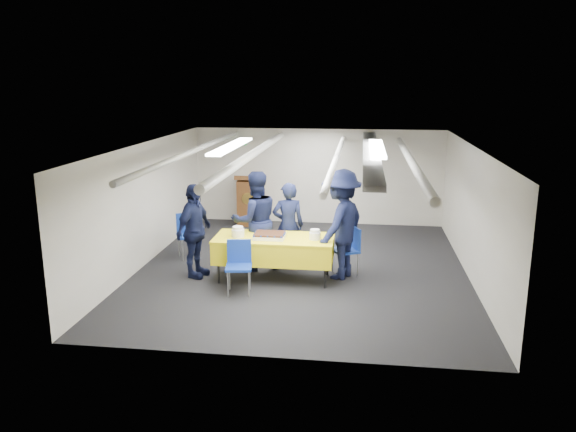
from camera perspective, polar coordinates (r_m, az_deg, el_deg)
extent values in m
plane|color=black|center=(10.55, 1.45, -5.33)|extent=(7.00, 7.00, 0.00)
cube|color=silver|center=(13.65, 3.04, 4.02)|extent=(6.00, 0.02, 2.30)
cube|color=silver|center=(10.95, -14.27, 1.20)|extent=(0.02, 7.00, 2.30)
cube|color=silver|center=(10.37, 18.15, 0.24)|extent=(0.02, 7.00, 2.30)
cube|color=white|center=(10.04, 1.53, 7.12)|extent=(6.00, 7.00, 0.02)
cylinder|color=silver|center=(10.45, -9.52, 6.59)|extent=(0.10, 6.90, 0.10)
cylinder|color=silver|center=(10.19, -3.54, 6.34)|extent=(0.14, 6.90, 0.14)
cylinder|color=silver|center=(10.02, 4.96, 5.96)|extent=(0.10, 6.90, 0.10)
cylinder|color=silver|center=(10.05, 12.40, 5.49)|extent=(0.14, 6.90, 0.14)
cube|color=gray|center=(10.00, 8.42, 6.43)|extent=(0.28, 6.90, 0.08)
cube|color=white|center=(10.26, -5.76, 7.08)|extent=(0.25, 2.60, 0.04)
cube|color=white|center=(9.99, 9.02, 6.81)|extent=(0.25, 2.60, 0.04)
cube|color=#0C591E|center=(13.79, -4.89, 7.44)|extent=(0.30, 0.04, 0.12)
cylinder|color=black|center=(9.82, -7.05, -5.80)|extent=(0.04, 0.04, 0.36)
cylinder|color=black|center=(9.54, 3.77, -6.31)|extent=(0.04, 0.04, 0.36)
cylinder|color=black|center=(10.43, -6.13, -4.59)|extent=(0.04, 0.04, 0.36)
cylinder|color=black|center=(10.17, 4.03, -5.03)|extent=(0.04, 0.04, 0.36)
cube|color=yellow|center=(9.84, -1.42, -3.42)|extent=(2.06, 0.89, 0.39)
cube|color=yellow|center=(9.78, -1.43, -2.25)|extent=(2.08, 0.91, 0.03)
cube|color=white|center=(9.72, -1.89, -2.07)|extent=(0.53, 0.43, 0.06)
cube|color=black|center=(9.70, -1.89, -1.81)|extent=(0.51, 0.40, 0.03)
sphere|color=navy|center=(9.56, -3.47, -2.07)|extent=(0.04, 0.04, 0.04)
sphere|color=navy|center=(9.92, -3.05, -1.47)|extent=(0.04, 0.04, 0.04)
sphere|color=navy|center=(9.54, -2.78, -2.09)|extent=(0.04, 0.04, 0.04)
sphere|color=navy|center=(9.90, -2.38, -1.50)|extent=(0.04, 0.04, 0.04)
sphere|color=navy|center=(9.52, -2.08, -2.12)|extent=(0.04, 0.04, 0.04)
sphere|color=navy|center=(9.89, -1.71, -1.52)|extent=(0.04, 0.04, 0.04)
sphere|color=navy|center=(9.50, -1.39, -2.14)|extent=(0.04, 0.04, 0.04)
sphere|color=navy|center=(9.87, -1.04, -1.54)|extent=(0.04, 0.04, 0.04)
sphere|color=navy|center=(9.49, -0.69, -2.17)|extent=(0.04, 0.04, 0.04)
sphere|color=navy|center=(9.85, -0.37, -1.57)|extent=(0.04, 0.04, 0.04)
sphere|color=navy|center=(9.66, -3.48, -1.91)|extent=(0.04, 0.04, 0.04)
sphere|color=navy|center=(9.57, -0.48, -2.02)|extent=(0.04, 0.04, 0.04)
sphere|color=navy|center=(9.75, -3.38, -1.76)|extent=(0.04, 0.04, 0.04)
sphere|color=navy|center=(9.67, -0.40, -1.87)|extent=(0.04, 0.04, 0.04)
sphere|color=navy|center=(9.84, -3.27, -1.61)|extent=(0.04, 0.04, 0.04)
sphere|color=navy|center=(9.76, -0.32, -1.72)|extent=(0.04, 0.04, 0.04)
cylinder|color=white|center=(9.82, -5.11, -1.73)|extent=(0.22, 0.22, 0.13)
cylinder|color=white|center=(9.80, -5.12, -1.21)|extent=(0.18, 0.18, 0.05)
cylinder|color=white|center=(9.63, 2.75, -2.03)|extent=(0.20, 0.20, 0.13)
cylinder|color=white|center=(9.60, 2.76, -1.51)|extent=(0.16, 0.16, 0.05)
cube|color=brown|center=(13.55, -3.90, 1.35)|extent=(0.55, 0.45, 1.10)
cube|color=brown|center=(13.41, -3.97, 3.83)|extent=(0.62, 0.53, 0.21)
cylinder|color=gold|center=(13.29, -4.11, 1.77)|extent=(0.28, 0.02, 0.28)
cylinder|color=gray|center=(9.19, -6.13, -6.93)|extent=(0.02, 0.02, 0.43)
cylinder|color=gray|center=(9.17, -3.99, -6.94)|extent=(0.02, 0.02, 0.43)
cylinder|color=gray|center=(9.51, -5.96, -6.21)|extent=(0.02, 0.02, 0.43)
cylinder|color=gray|center=(9.48, -3.90, -6.21)|extent=(0.02, 0.02, 0.43)
cube|color=#13369A|center=(9.26, -5.02, -5.20)|extent=(0.48, 0.48, 0.04)
cube|color=#13369A|center=(9.37, -4.98, -3.56)|extent=(0.40, 0.10, 0.40)
cylinder|color=gray|center=(10.31, 4.55, -4.58)|extent=(0.02, 0.02, 0.43)
cylinder|color=gray|center=(10.01, 5.31, -5.16)|extent=(0.02, 0.02, 0.43)
cylinder|color=gray|center=(10.44, 6.28, -4.39)|extent=(0.02, 0.02, 0.43)
cylinder|color=gray|center=(10.15, 7.08, -4.94)|extent=(0.02, 0.02, 0.43)
cube|color=#13369A|center=(10.15, 5.84, -3.51)|extent=(0.56, 0.56, 0.04)
cube|color=#13369A|center=(10.17, 6.85, -2.21)|extent=(0.21, 0.38, 0.40)
cylinder|color=gray|center=(11.10, -10.65, -3.44)|extent=(0.02, 0.02, 0.43)
cylinder|color=gray|center=(11.17, -8.95, -3.26)|extent=(0.02, 0.02, 0.43)
cylinder|color=gray|center=(11.42, -11.01, -2.97)|extent=(0.02, 0.02, 0.43)
cylinder|color=gray|center=(11.49, -9.35, -2.80)|extent=(0.02, 0.02, 0.43)
cube|color=#13369A|center=(11.23, -10.04, -1.96)|extent=(0.57, 0.57, 0.04)
cube|color=#13369A|center=(11.35, -10.30, -0.65)|extent=(0.37, 0.23, 0.40)
imported|color=black|center=(10.40, 0.01, -0.96)|extent=(0.66, 0.51, 1.62)
imported|color=black|center=(10.31, -3.34, -0.48)|extent=(1.11, 1.02, 1.84)
imported|color=black|center=(10.03, -9.51, -1.51)|extent=(0.66, 1.06, 1.68)
imported|color=black|center=(9.86, 5.39, -0.85)|extent=(1.20, 1.45, 1.94)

